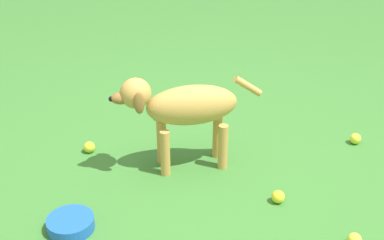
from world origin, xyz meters
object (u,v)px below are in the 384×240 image
(dog, at_px, (183,107))
(water_bowl, at_px, (71,224))
(tennis_ball_3, at_px, (354,240))
(tennis_ball_2, at_px, (278,197))
(tennis_ball_4, at_px, (161,115))
(tennis_ball_0, at_px, (89,147))
(tennis_ball_1, at_px, (355,139))

(dog, height_order, water_bowl, dog)
(dog, relative_size, tennis_ball_3, 12.35)
(tennis_ball_3, bearing_deg, tennis_ball_2, 31.23)
(tennis_ball_3, bearing_deg, water_bowl, 73.75)
(dog, relative_size, tennis_ball_4, 12.35)
(tennis_ball_2, distance_m, tennis_ball_3, 0.43)
(tennis_ball_4, bearing_deg, tennis_ball_2, -155.63)
(tennis_ball_0, distance_m, tennis_ball_3, 1.54)
(dog, relative_size, water_bowl, 3.70)
(dog, xyz_separation_m, tennis_ball_2, (-0.42, -0.40, -0.33))
(tennis_ball_0, xyz_separation_m, tennis_ball_2, (-0.67, -0.91, 0.00))
(tennis_ball_2, bearing_deg, water_bowl, 90.55)
(tennis_ball_0, bearing_deg, tennis_ball_2, -126.23)
(dog, distance_m, tennis_ball_2, 0.67)
(tennis_ball_2, bearing_deg, dog, 43.65)
(dog, height_order, tennis_ball_2, dog)
(tennis_ball_0, height_order, tennis_ball_3, same)
(tennis_ball_1, xyz_separation_m, tennis_ball_3, (-0.84, 0.42, 0.00))
(tennis_ball_1, bearing_deg, dog, 92.25)
(tennis_ball_2, bearing_deg, tennis_ball_0, 53.77)
(dog, xyz_separation_m, tennis_ball_4, (0.57, 0.05, -0.33))
(tennis_ball_2, xyz_separation_m, tennis_ball_4, (0.99, 0.45, 0.00))
(tennis_ball_0, relative_size, tennis_ball_4, 1.00)
(dog, relative_size, tennis_ball_1, 12.35)
(tennis_ball_4, bearing_deg, water_bowl, 150.59)
(tennis_ball_4, xyz_separation_m, water_bowl, (-1.00, 0.57, -0.00))
(dog, distance_m, tennis_ball_4, 0.66)
(dog, xyz_separation_m, tennis_ball_1, (0.04, -1.05, -0.33))
(tennis_ball_2, height_order, tennis_ball_3, same)
(dog, relative_size, tennis_ball_0, 12.35)
(tennis_ball_3, distance_m, water_bowl, 1.29)
(tennis_ball_1, height_order, tennis_ball_2, same)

